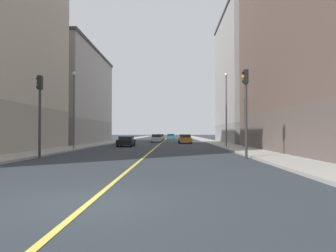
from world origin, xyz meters
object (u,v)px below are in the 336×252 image
Objects in this scene: car_teal at (171,137)px; car_orange at (185,139)px; traffic_light_right_near at (40,104)px; car_silver at (157,138)px; street_lamp_left_near at (226,103)px; building_right_midblock at (62,97)px; street_lamp_right_near at (74,102)px; car_yellow at (160,137)px; traffic_light_left_near at (246,101)px; car_black at (126,141)px; building_left_mid at (258,78)px.

car_orange is at bearing -84.92° from car_teal.
car_silver is (5.81, 33.61, -2.89)m from traffic_light_right_near.
car_orange is (-3.95, 14.82, -4.23)m from street_lamp_left_near.
building_right_midblock is 28.44m from street_lamp_left_near.
street_lamp_right_near is at bearing 95.62° from traffic_light_right_near.
car_silver is 12.66m from car_yellow.
car_silver is at bearing 80.20° from traffic_light_right_near.
traffic_light_left_near is 0.72× the size of street_lamp_left_near.
street_lamp_right_near is (-14.41, 9.98, 0.93)m from traffic_light_left_near.
traffic_light_right_near is at bearing -97.16° from car_yellow.
car_orange is at bearing 58.04° from street_lamp_right_near.
building_right_midblock is 5.84× the size of car_black.
car_yellow is 0.87× the size of car_orange.
car_teal is at bearing 95.08° from car_orange.
street_lamp_left_near is (-8.18, -17.48, -5.67)m from building_left_mid.
car_yellow is (6.80, 36.30, -4.02)m from street_lamp_right_near.
building_left_mid reaches higher than street_lamp_left_near.
traffic_light_left_near is 47.00m from car_yellow.
car_orange is (2.46, -27.66, 0.03)m from car_teal.
car_yellow is at bearing 99.35° from traffic_light_left_near.
street_lamp_right_near is 1.90× the size of car_teal.
street_lamp_left_near is (23.61, -15.65, -2.51)m from building_right_midblock.
traffic_light_left_near is 1.47× the size of car_black.
car_black is at bearing 80.10° from traffic_light_right_near.
building_right_midblock reaches higher than car_silver.
car_yellow is at bearing 104.78° from street_lamp_left_near.
car_teal is at bearing 98.58° from street_lamp_left_near.
traffic_light_left_near is at bearing 0.00° from traffic_light_right_near.
car_black is at bearing 61.38° from street_lamp_right_near.
car_teal is at bearing 82.62° from car_black.
car_silver is at bearing 113.29° from street_lamp_left_near.
car_yellow is 18.51m from car_orange.
building_right_midblock is 17.01m from car_silver.
building_left_mid is 15.89m from car_orange.
street_lamp_right_near is 37.15m from car_yellow.
building_right_midblock reaches higher than car_orange.
building_left_mid reaches higher than car_orange.
traffic_light_right_near is 0.68× the size of street_lamp_left_near.
street_lamp_left_near is 1.06× the size of street_lamp_right_near.
car_yellow is at bearing 48.75° from building_right_midblock.
car_yellow is 29.09m from car_black.
street_lamp_left_near is (1.02, 13.55, 1.17)m from traffic_light_left_near.
building_right_midblock is 3.97× the size of traffic_light_left_near.
car_orange reaches higher than car_black.
car_yellow is at bearing 79.39° from street_lamp_right_near.
car_teal is at bearing 77.16° from car_yellow.
car_teal is 0.87× the size of car_orange.
car_silver reaches higher than car_black.
street_lamp_left_near is 22.26m from car_silver.
street_lamp_right_near is (-15.43, -3.57, -0.24)m from street_lamp_left_near.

